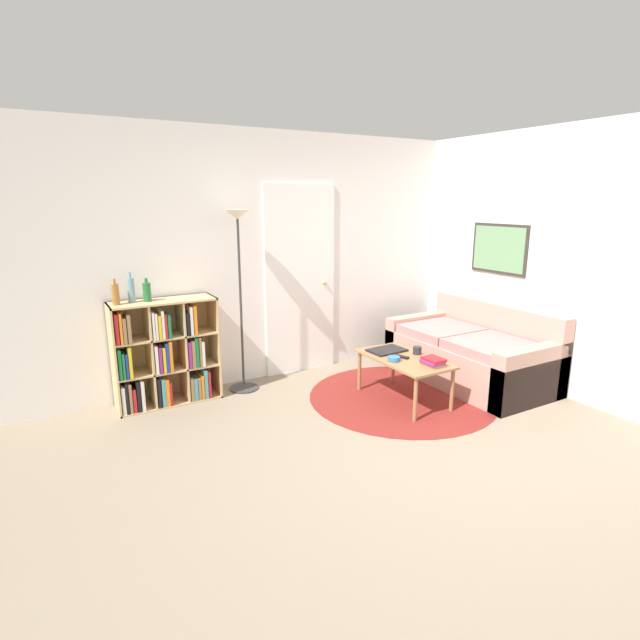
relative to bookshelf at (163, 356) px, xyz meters
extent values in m
plane|color=gray|center=(1.45, -2.12, -0.47)|extent=(14.00, 14.00, 0.00)
cube|color=silver|center=(1.45, 0.22, 0.83)|extent=(7.01, 0.05, 2.60)
cube|color=white|center=(1.57, 0.18, 0.57)|extent=(0.85, 0.02, 2.07)
sphere|color=tan|center=(1.86, 0.16, 0.53)|extent=(0.04, 0.04, 0.04)
cube|color=silver|center=(3.48, -0.96, 0.83)|extent=(0.05, 5.31, 2.60)
cube|color=#332D28|center=(3.45, -0.90, 0.92)|extent=(0.02, 0.73, 0.54)
cube|color=#669366|center=(3.44, -0.90, 0.92)|extent=(0.01, 0.67, 0.48)
cylinder|color=maroon|center=(2.05, -1.03, -0.47)|extent=(1.83, 1.83, 0.01)
cube|color=tan|center=(-0.44, 0.00, 0.03)|extent=(0.02, 0.34, 1.01)
cube|color=tan|center=(0.50, 0.00, 0.03)|extent=(0.02, 0.34, 1.01)
cube|color=tan|center=(0.03, 0.00, 0.53)|extent=(0.96, 0.34, 0.02)
cube|color=tan|center=(0.03, 0.00, -0.46)|extent=(0.96, 0.34, 0.02)
cube|color=tan|center=(0.03, 0.16, 0.03)|extent=(0.96, 0.02, 1.01)
cube|color=tan|center=(-0.12, 0.00, 0.03)|extent=(0.02, 0.32, 0.97)
cube|color=tan|center=(0.18, 0.00, 0.03)|extent=(0.02, 0.32, 0.97)
cube|color=tan|center=(0.03, 0.00, -0.13)|extent=(0.92, 0.32, 0.02)
cube|color=tan|center=(0.03, 0.00, 0.19)|extent=(0.92, 0.32, 0.02)
cube|color=silver|center=(-0.40, -0.03, -0.32)|extent=(0.03, 0.26, 0.26)
cube|color=black|center=(-0.37, -0.05, -0.31)|extent=(0.02, 0.22, 0.29)
cube|color=olive|center=(-0.34, -0.04, -0.31)|extent=(0.03, 0.24, 0.27)
cube|color=#B21E23|center=(-0.31, -0.03, -0.34)|extent=(0.03, 0.26, 0.22)
cube|color=black|center=(-0.27, -0.05, -0.31)|extent=(0.03, 0.23, 0.29)
cube|color=silver|center=(-0.24, -0.05, -0.31)|extent=(0.03, 0.23, 0.28)
cube|color=black|center=(-0.09, -0.05, -0.31)|extent=(0.03, 0.22, 0.28)
cube|color=teal|center=(-0.05, -0.05, -0.32)|extent=(0.03, 0.22, 0.26)
cube|color=orange|center=(-0.01, -0.07, -0.32)|extent=(0.03, 0.19, 0.26)
cube|color=#B21E23|center=(0.01, -0.06, -0.34)|extent=(0.02, 0.21, 0.22)
cube|color=olive|center=(0.22, -0.03, -0.34)|extent=(0.03, 0.26, 0.22)
cube|color=teal|center=(0.25, -0.06, -0.34)|extent=(0.03, 0.20, 0.21)
cube|color=olive|center=(0.29, -0.05, -0.34)|extent=(0.03, 0.23, 0.22)
cube|color=orange|center=(0.32, -0.05, -0.33)|extent=(0.03, 0.22, 0.23)
cube|color=teal|center=(0.35, -0.04, -0.31)|extent=(0.03, 0.25, 0.29)
cube|color=#B21E23|center=(0.39, -0.05, -0.32)|extent=(0.02, 0.23, 0.26)
cube|color=#196B38|center=(-0.41, -0.04, 0.02)|extent=(0.03, 0.25, 0.27)
cube|color=#196B38|center=(-0.38, -0.07, 0.00)|extent=(0.02, 0.19, 0.24)
cube|color=navy|center=(-0.35, -0.03, -0.01)|extent=(0.02, 0.27, 0.22)
cube|color=gold|center=(-0.32, -0.05, 0.02)|extent=(0.03, 0.22, 0.28)
cube|color=silver|center=(-0.09, -0.03, 0.01)|extent=(0.03, 0.27, 0.26)
cube|color=#7F287A|center=(-0.06, -0.03, 0.00)|extent=(0.03, 0.27, 0.24)
cube|color=gold|center=(-0.02, -0.04, 0.00)|extent=(0.02, 0.24, 0.24)
cube|color=navy|center=(0.01, -0.06, 0.02)|extent=(0.03, 0.20, 0.28)
cube|color=orange|center=(0.04, -0.03, 0.02)|extent=(0.03, 0.26, 0.29)
cube|color=#7F287A|center=(0.22, -0.04, 0.01)|extent=(0.03, 0.23, 0.25)
cube|color=olive|center=(0.25, -0.03, 0.01)|extent=(0.03, 0.26, 0.26)
cube|color=#196B38|center=(0.28, -0.03, 0.02)|extent=(0.03, 0.26, 0.29)
cube|color=olive|center=(0.32, -0.03, 0.02)|extent=(0.02, 0.26, 0.29)
cube|color=silver|center=(0.34, -0.05, 0.00)|extent=(0.03, 0.22, 0.24)
cube|color=#B21E23|center=(-0.40, -0.03, 0.34)|extent=(0.03, 0.26, 0.27)
cube|color=orange|center=(-0.37, -0.03, 0.34)|extent=(0.02, 0.26, 0.28)
cube|color=olive|center=(-0.34, -0.05, 0.32)|extent=(0.03, 0.22, 0.23)
cube|color=olive|center=(-0.30, -0.07, 0.33)|extent=(0.03, 0.19, 0.26)
cube|color=silver|center=(-0.09, -0.04, 0.33)|extent=(0.02, 0.25, 0.25)
cube|color=silver|center=(-0.07, -0.05, 0.32)|extent=(0.02, 0.23, 0.24)
cube|color=gold|center=(-0.04, -0.03, 0.31)|extent=(0.03, 0.27, 0.22)
cube|color=silver|center=(-0.01, -0.05, 0.33)|extent=(0.02, 0.22, 0.26)
cube|color=#B21E23|center=(0.01, -0.04, 0.31)|extent=(0.02, 0.25, 0.22)
cube|color=#196B38|center=(0.04, -0.05, 0.31)|extent=(0.03, 0.22, 0.21)
cube|color=black|center=(0.22, -0.05, 0.31)|extent=(0.03, 0.23, 0.21)
cube|color=silver|center=(0.25, -0.06, 0.34)|extent=(0.03, 0.20, 0.27)
cube|color=orange|center=(0.29, -0.06, 0.34)|extent=(0.03, 0.21, 0.28)
cylinder|color=#333333|center=(0.78, -0.04, -0.46)|extent=(0.30, 0.30, 0.01)
cylinder|color=#333333|center=(0.78, -0.04, 0.44)|extent=(0.02, 0.02, 1.72)
cone|color=white|center=(0.78, -0.04, 1.30)|extent=(0.24, 0.24, 0.10)
cube|color=tan|center=(2.97, -1.02, -0.25)|extent=(0.94, 1.72, 0.44)
cube|color=tan|center=(3.36, -1.02, -0.07)|extent=(0.16, 1.72, 0.81)
cube|color=tan|center=(2.97, -1.80, -0.18)|extent=(0.94, 0.16, 0.58)
cube|color=tan|center=(2.97, -0.24, -0.18)|extent=(0.94, 0.16, 0.58)
cube|color=tan|center=(2.89, -1.37, 0.02)|extent=(0.74, 0.68, 0.10)
cube|color=tan|center=(2.89, -0.67, 0.02)|extent=(0.74, 0.68, 0.10)
cube|color=#996B42|center=(2.01, -1.09, -0.05)|extent=(0.52, 0.94, 0.02)
cylinder|color=#996B42|center=(1.79, -1.53, -0.26)|extent=(0.04, 0.04, 0.41)
cylinder|color=#996B42|center=(1.79, -0.66, -0.26)|extent=(0.04, 0.04, 0.41)
cylinder|color=#996B42|center=(2.23, -1.53, -0.26)|extent=(0.04, 0.04, 0.41)
cylinder|color=#996B42|center=(2.23, -0.66, -0.26)|extent=(0.04, 0.04, 0.41)
cube|color=black|center=(2.00, -0.84, -0.03)|extent=(0.37, 0.27, 0.02)
cylinder|color=teal|center=(1.86, -1.13, -0.01)|extent=(0.11, 0.11, 0.05)
cube|color=olive|center=(2.09, -1.41, -0.02)|extent=(0.14, 0.20, 0.03)
cube|color=#7F287A|center=(2.08, -1.41, 0.00)|extent=(0.14, 0.20, 0.02)
cube|color=#B21E23|center=(2.10, -1.40, 0.02)|extent=(0.14, 0.20, 0.03)
cylinder|color=#28282D|center=(2.20, -1.07, 0.00)|extent=(0.08, 0.08, 0.08)
cube|color=black|center=(1.99, -1.08, -0.03)|extent=(0.09, 0.15, 0.02)
cylinder|color=olive|center=(-0.37, -0.01, 0.63)|extent=(0.06, 0.06, 0.19)
cylinder|color=olive|center=(-0.37, -0.01, 0.75)|extent=(0.02, 0.02, 0.05)
cylinder|color=#6B93A3|center=(-0.23, 0.03, 0.65)|extent=(0.06, 0.06, 0.22)
cylinder|color=#6B93A3|center=(-0.23, 0.03, 0.79)|extent=(0.02, 0.02, 0.06)
cylinder|color=#236633|center=(-0.10, 0.01, 0.62)|extent=(0.07, 0.07, 0.17)
cylinder|color=#236633|center=(-0.10, 0.01, 0.73)|extent=(0.03, 0.03, 0.04)
camera|label=1|loc=(-0.97, -4.63, 1.45)|focal=28.00mm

